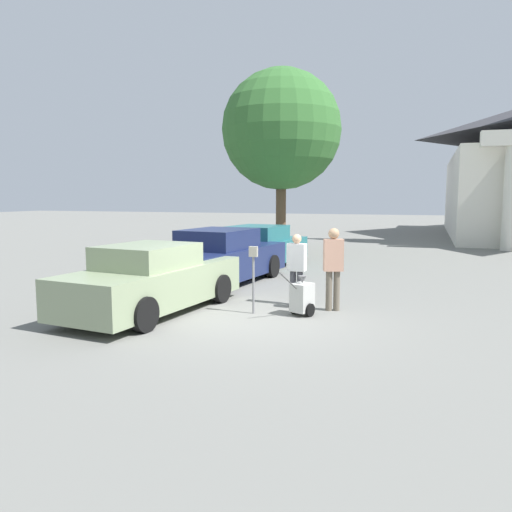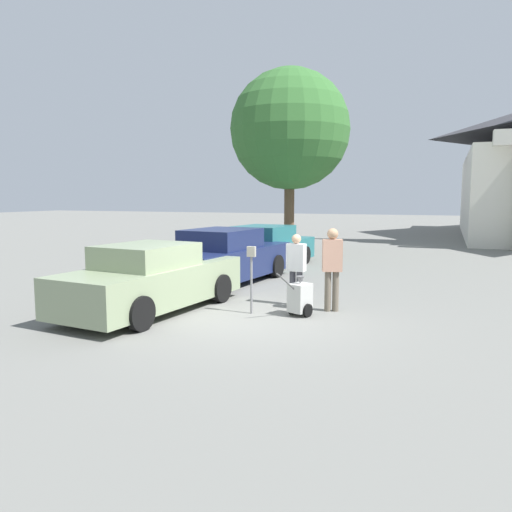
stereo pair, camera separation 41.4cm
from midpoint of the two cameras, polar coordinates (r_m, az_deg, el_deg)
ground_plane at (r=10.31m, az=0.18°, el=-7.21°), size 120.00×120.00×0.00m
parked_car_sage at (r=11.07m, az=-10.79°, el=-2.68°), size 2.33×4.81×1.48m
parked_car_navy at (r=14.41m, az=-2.80°, el=-0.22°), size 2.46×5.21×1.57m
parked_car_teal at (r=17.62m, az=1.74°, el=0.92°), size 2.43×4.87×1.48m
parking_meter at (r=10.60m, az=0.59°, el=-1.30°), size 0.18×0.09×1.45m
person_worker at (r=11.48m, az=5.64°, el=-1.06°), size 0.44×0.26×1.65m
person_supervisor at (r=10.97m, az=9.77°, el=-0.89°), size 0.47×0.35×1.82m
equipment_cart at (r=10.57m, az=6.16°, el=-4.75°), size 0.56×0.99×1.00m
shade_tree at (r=22.04m, az=4.44°, el=14.18°), size 5.13×5.13×7.90m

